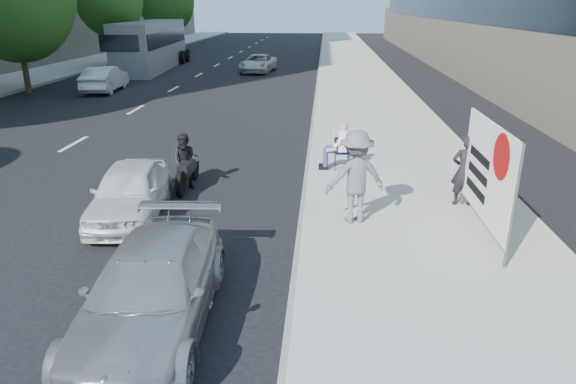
# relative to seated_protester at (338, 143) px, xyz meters

# --- Properties ---
(ground) EXTENTS (160.00, 160.00, 0.00)m
(ground) POSITION_rel_seated_protester_xyz_m (-2.29, -5.40, -0.87)
(ground) COLOR black
(ground) RESTS_ON ground
(near_sidewalk) EXTENTS (5.00, 120.00, 0.15)m
(near_sidewalk) POSITION_rel_seated_protester_xyz_m (1.71, 14.60, -0.80)
(near_sidewalk) COLOR #AAA69F
(near_sidewalk) RESTS_ON ground
(tree_far_e) EXTENTS (5.40, 5.40, 7.89)m
(tree_far_e) POSITION_rel_seated_protester_xyz_m (-15.99, 38.60, 3.91)
(tree_far_e) COLOR #382616
(tree_far_e) RESTS_ON ground
(seated_protester) EXTENTS (0.83, 1.12, 1.31)m
(seated_protester) POSITION_rel_seated_protester_xyz_m (0.00, 0.00, 0.00)
(seated_protester) COLOR #11174E
(seated_protester) RESTS_ON near_sidewalk
(jogger) EXTENTS (1.40, 1.03, 1.93)m
(jogger) POSITION_rel_seated_protester_xyz_m (0.27, -3.64, 0.24)
(jogger) COLOR slate
(jogger) RESTS_ON near_sidewalk
(pedestrian_woman) EXTENTS (0.59, 0.40, 1.60)m
(pedestrian_woman) POSITION_rel_seated_protester_xyz_m (2.74, -2.52, 0.08)
(pedestrian_woman) COLOR black
(pedestrian_woman) RESTS_ON near_sidewalk
(protest_banner) EXTENTS (0.08, 3.06, 2.20)m
(protest_banner) POSITION_rel_seated_protester_xyz_m (2.75, -4.02, 0.53)
(protest_banner) COLOR #4C4C4C
(protest_banner) RESTS_ON near_sidewalk
(parked_sedan) EXTENTS (1.87, 4.23, 1.21)m
(parked_sedan) POSITION_rel_seated_protester_xyz_m (-2.79, -7.40, -0.27)
(parked_sedan) COLOR #9A9CA1
(parked_sedan) RESTS_ON ground
(white_sedan_near) EXTENTS (1.85, 3.64, 1.19)m
(white_sedan_near) POSITION_rel_seated_protester_xyz_m (-4.59, -3.40, -0.28)
(white_sedan_near) COLOR silver
(white_sedan_near) RESTS_ON ground
(white_sedan_mid) EXTENTS (1.77, 4.19, 1.34)m
(white_sedan_mid) POSITION_rel_seated_protester_xyz_m (-12.19, 13.50, -0.20)
(white_sedan_mid) COLOR silver
(white_sedan_mid) RESTS_ON ground
(white_sedan_far) EXTENTS (2.44, 4.48, 1.19)m
(white_sedan_far) POSITION_rel_seated_protester_xyz_m (-5.01, 22.43, -0.28)
(white_sedan_far) COLOR silver
(white_sedan_far) RESTS_ON ground
(motorcycle) EXTENTS (0.72, 2.04, 1.42)m
(motorcycle) POSITION_rel_seated_protester_xyz_m (-3.84, -1.48, -0.24)
(motorcycle) COLOR black
(motorcycle) RESTS_ON ground
(bus) EXTENTS (3.40, 12.21, 3.30)m
(bus) POSITION_rel_seated_protester_xyz_m (-12.90, 23.85, 0.76)
(bus) COLOR slate
(bus) RESTS_ON ground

